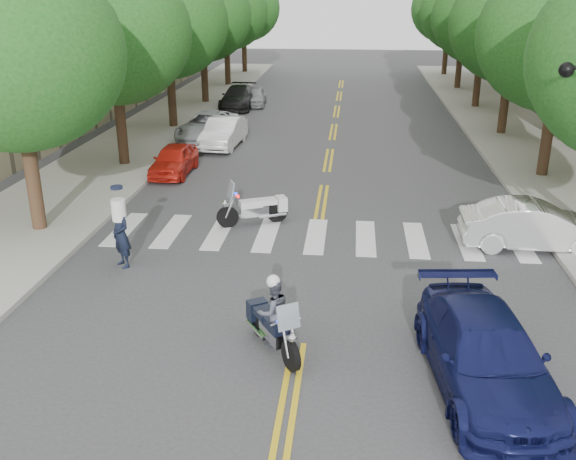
# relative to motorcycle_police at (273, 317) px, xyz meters

# --- Properties ---
(ground) EXTENTS (140.00, 140.00, 0.00)m
(ground) POSITION_rel_motorcycle_police_xyz_m (0.53, 0.29, -0.80)
(ground) COLOR #38383A
(ground) RESTS_ON ground
(sidewalk_left) EXTENTS (5.00, 60.00, 0.15)m
(sidewalk_left) POSITION_rel_motorcycle_police_xyz_m (-8.97, 22.29, -0.72)
(sidewalk_left) COLOR #9E9991
(sidewalk_left) RESTS_ON ground
(sidewalk_right) EXTENTS (5.00, 60.00, 0.15)m
(sidewalk_right) POSITION_rel_motorcycle_police_xyz_m (10.03, 22.29, -0.72)
(sidewalk_right) COLOR #9E9991
(sidewalk_right) RESTS_ON ground
(tree_l_0) EXTENTS (6.40, 6.40, 8.45)m
(tree_l_0) POSITION_rel_motorcycle_police_xyz_m (-8.27, 6.29, 4.76)
(tree_l_0) COLOR #382316
(tree_l_0) RESTS_ON ground
(tree_l_1) EXTENTS (6.40, 6.40, 8.45)m
(tree_l_1) POSITION_rel_motorcycle_police_xyz_m (-8.27, 14.29, 4.76)
(tree_l_1) COLOR #382316
(tree_l_1) RESTS_ON ground
(tree_l_2) EXTENTS (6.40, 6.40, 8.45)m
(tree_l_2) POSITION_rel_motorcycle_police_xyz_m (-8.27, 22.29, 4.76)
(tree_l_2) COLOR #382316
(tree_l_2) RESTS_ON ground
(tree_l_3) EXTENTS (6.40, 6.40, 8.45)m
(tree_l_3) POSITION_rel_motorcycle_police_xyz_m (-8.27, 30.29, 4.76)
(tree_l_3) COLOR #382316
(tree_l_3) RESTS_ON ground
(tree_l_4) EXTENTS (6.40, 6.40, 8.45)m
(tree_l_4) POSITION_rel_motorcycle_police_xyz_m (-8.27, 38.29, 4.76)
(tree_l_4) COLOR #382316
(tree_l_4) RESTS_ON ground
(tree_l_5) EXTENTS (6.40, 6.40, 8.45)m
(tree_l_5) POSITION_rel_motorcycle_police_xyz_m (-8.27, 46.29, 4.76)
(tree_l_5) COLOR #382316
(tree_l_5) RESTS_ON ground
(tree_r_1) EXTENTS (6.40, 6.40, 8.45)m
(tree_r_1) POSITION_rel_motorcycle_police_xyz_m (9.33, 14.29, 4.76)
(tree_r_1) COLOR #382316
(tree_r_1) RESTS_ON ground
(tree_r_2) EXTENTS (6.40, 6.40, 8.45)m
(tree_r_2) POSITION_rel_motorcycle_police_xyz_m (9.33, 22.29, 4.76)
(tree_r_2) COLOR #382316
(tree_r_2) RESTS_ON ground
(tree_r_3) EXTENTS (6.40, 6.40, 8.45)m
(tree_r_3) POSITION_rel_motorcycle_police_xyz_m (9.33, 30.29, 4.76)
(tree_r_3) COLOR #382316
(tree_r_3) RESTS_ON ground
(tree_r_4) EXTENTS (6.40, 6.40, 8.45)m
(tree_r_4) POSITION_rel_motorcycle_police_xyz_m (9.33, 38.29, 4.76)
(tree_r_4) COLOR #382316
(tree_r_4) RESTS_ON ground
(tree_r_5) EXTENTS (6.40, 6.40, 8.45)m
(tree_r_5) POSITION_rel_motorcycle_police_xyz_m (9.33, 46.29, 4.76)
(tree_r_5) COLOR #382316
(tree_r_5) RESTS_ON ground
(motorcycle_police) EXTENTS (1.39, 1.98, 1.79)m
(motorcycle_police) POSITION_rel_motorcycle_police_xyz_m (0.00, 0.00, 0.00)
(motorcycle_police) COLOR black
(motorcycle_police) RESTS_ON ground
(motorcycle_parked) EXTENTS (2.25, 1.25, 1.54)m
(motorcycle_parked) POSITION_rel_motorcycle_police_xyz_m (-1.42, 7.73, -0.26)
(motorcycle_parked) COLOR black
(motorcycle_parked) RESTS_ON ground
(officer_standing) EXTENTS (0.81, 0.80, 1.89)m
(officer_standing) POSITION_rel_motorcycle_police_xyz_m (-4.71, 3.97, 0.15)
(officer_standing) COLOR black
(officer_standing) RESTS_ON ground
(convertible) EXTENTS (4.32, 1.56, 1.42)m
(convertible) POSITION_rel_motorcycle_police_xyz_m (7.03, 6.50, -0.09)
(convertible) COLOR white
(convertible) RESTS_ON ground
(sedan_blue) EXTENTS (2.59, 5.23, 1.46)m
(sedan_blue) POSITION_rel_motorcycle_police_xyz_m (4.26, -0.96, -0.07)
(sedan_blue) COLOR #111548
(sedan_blue) RESTS_ON ground
(parked_car_a) EXTENTS (1.49, 3.63, 1.23)m
(parked_car_a) POSITION_rel_motorcycle_police_xyz_m (-5.77, 13.29, -0.18)
(parked_car_a) COLOR red
(parked_car_a) RESTS_ON ground
(parked_car_b) EXTENTS (1.74, 4.32, 1.40)m
(parked_car_b) POSITION_rel_motorcycle_police_xyz_m (-4.67, 18.29, -0.10)
(parked_car_b) COLOR white
(parked_car_b) RESTS_ON ground
(parked_car_c) EXTENTS (2.77, 5.15, 1.37)m
(parked_car_c) POSITION_rel_motorcycle_police_xyz_m (-5.77, 19.79, -0.11)
(parked_car_c) COLOR #B4B6BC
(parked_car_c) RESTS_ON ground
(parked_car_d) EXTENTS (1.96, 4.80, 1.39)m
(parked_car_d) POSITION_rel_motorcycle_police_xyz_m (-5.77, 28.79, -0.10)
(parked_car_d) COLOR black
(parked_car_d) RESTS_ON ground
(parked_car_e) EXTENTS (1.64, 3.60, 1.20)m
(parked_car_e) POSITION_rel_motorcycle_police_xyz_m (-4.88, 29.79, -0.20)
(parked_car_e) COLOR gray
(parked_car_e) RESTS_ON ground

